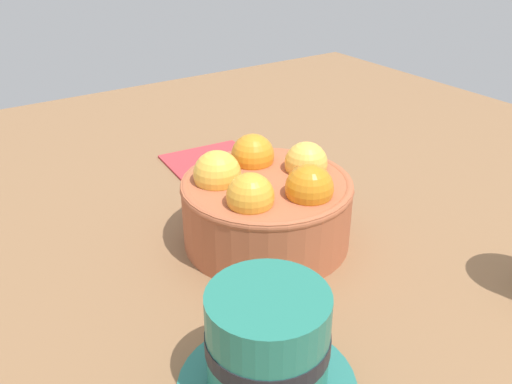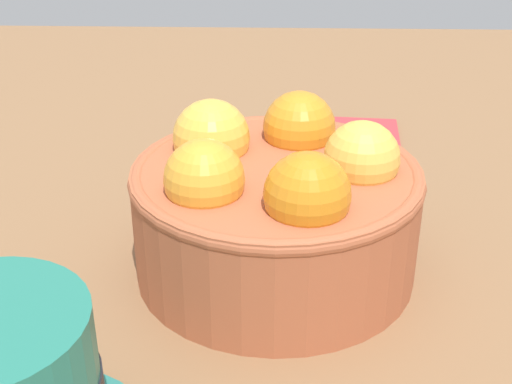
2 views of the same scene
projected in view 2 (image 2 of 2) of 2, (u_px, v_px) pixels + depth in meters
ground_plane at (275, 292)px, 44.23cm from camera, size 121.62×117.69×3.72cm
terracotta_bowl at (276, 205)px, 41.35cm from camera, size 17.01×17.01×9.86cm
folded_napkin at (333, 134)px, 61.62cm from camera, size 12.13×9.31×0.60cm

